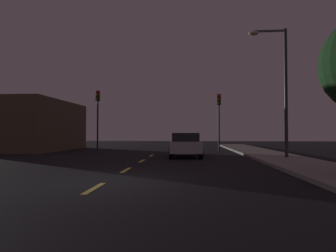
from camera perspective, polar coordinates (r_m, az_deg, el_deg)
ground_plane at (r=15.91m, az=-4.82°, el=-6.69°), size 80.00×80.00×0.00m
sidewalk_curb_right at (r=16.49m, az=22.04°, el=-6.15°), size 3.00×40.00×0.15m
lane_stripe_nearest at (r=7.99m, az=-14.36°, el=-11.81°), size 0.16×1.60×0.01m
lane_stripe_second at (r=11.61m, az=-8.29°, el=-8.59°), size 0.16×1.60×0.01m
lane_stripe_third at (r=15.32m, az=-5.17°, el=-6.88°), size 0.16×1.60×0.01m
lane_stripe_fourth at (r=19.07m, az=-3.29°, el=-5.82°), size 0.16×1.60×0.01m
traffic_signal_left at (r=25.50m, az=-13.73°, el=3.35°), size 0.32×0.38×5.13m
traffic_signal_right at (r=24.35m, az=10.02°, el=2.95°), size 0.32×0.38×4.72m
car_stopped_ahead at (r=17.80m, az=3.45°, el=-3.70°), size 2.04×4.02×1.48m
street_lamp_right at (r=17.24m, az=21.21°, el=8.40°), size 2.09×0.36×7.24m
storefront_left at (r=27.35m, az=-24.82°, el=0.03°), size 5.60×9.42×4.21m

